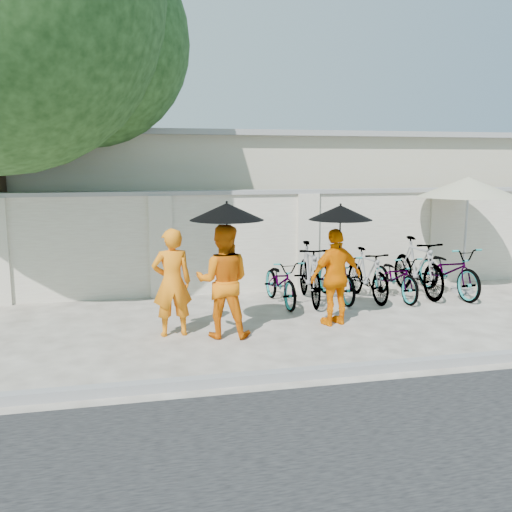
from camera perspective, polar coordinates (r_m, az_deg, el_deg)
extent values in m
plane|color=beige|center=(8.66, -1.34, -8.34)|extent=(80.00, 80.00, 0.00)
cube|color=gray|center=(7.08, 1.48, -11.95)|extent=(40.00, 0.16, 0.12)
cube|color=silver|center=(11.71, 0.29, 1.33)|extent=(20.00, 0.30, 2.00)
cube|color=#BBB08F|center=(15.56, 0.69, 5.54)|extent=(14.00, 6.00, 3.20)
sphere|color=#3C6D2E|center=(11.92, -16.84, 19.93)|extent=(4.00, 4.00, 4.00)
imported|color=orange|center=(8.75, -8.40, -2.63)|extent=(0.63, 0.44, 1.66)
imported|color=orange|center=(8.61, -3.31, -2.52)|extent=(0.98, 0.85, 1.72)
cylinder|color=black|center=(8.44, -2.92, 1.28)|extent=(0.02, 0.02, 0.94)
cone|color=black|center=(8.39, -2.95, 4.47)|extent=(1.10, 1.10, 0.25)
imported|color=#FF7D00|center=(9.34, 8.00, -2.10)|extent=(0.99, 0.58, 1.58)
cylinder|color=black|center=(9.18, 8.37, 1.37)|extent=(0.02, 0.02, 0.95)
cone|color=black|center=(9.12, 8.44, 4.34)|extent=(1.01, 1.01, 0.23)
cylinder|color=gray|center=(12.45, 19.89, -3.22)|extent=(0.45, 0.45, 0.09)
cylinder|color=#A3A3A3|center=(12.28, 20.15, 1.39)|extent=(0.06, 0.06, 2.11)
cone|color=tan|center=(12.19, 20.44, 6.49)|extent=(2.49, 2.49, 0.40)
imported|color=#A3A3A3|center=(10.64, 2.49, -2.58)|extent=(0.68, 1.69, 0.87)
imported|color=#A3A3A3|center=(10.82, 5.38, -1.69)|extent=(0.76, 1.94, 1.14)
imported|color=#A3A3A3|center=(11.11, 8.05, -2.05)|extent=(0.68, 1.75, 0.91)
imported|color=#A3A3A3|center=(11.18, 11.09, -1.83)|extent=(0.57, 1.69, 1.00)
imported|color=#A3A3A3|center=(11.40, 13.80, -2.04)|extent=(0.67, 1.69, 0.87)
imported|color=#A3A3A3|center=(11.81, 15.88, -1.03)|extent=(0.59, 1.93, 1.15)
imported|color=#A3A3A3|center=(11.96, 18.69, -1.39)|extent=(0.87, 1.98, 1.01)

